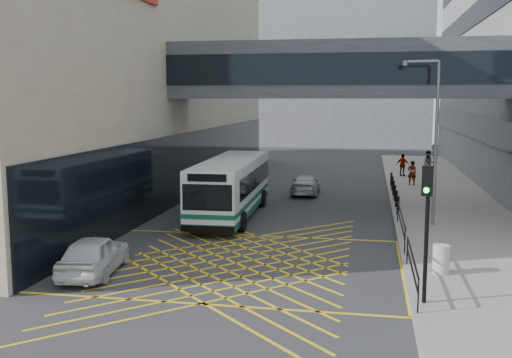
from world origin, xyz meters
The scene contains 18 objects.
ground centered at (0.00, 0.00, 0.00)m, with size 120.00×120.00×0.00m, color #333335.
building_whsmith centered at (-17.98, 16.00, 8.00)m, with size 24.17×42.00×16.00m.
building_far centered at (-2.00, 60.00, 9.00)m, with size 28.00×16.00×18.00m, color slate.
skybridge centered at (3.00, 12.00, 7.50)m, with size 20.00×4.10×3.00m.
pavement centered at (9.00, 15.00, 0.08)m, with size 6.00×54.00×0.16m, color gray.
box_junction centered at (0.00, 0.00, 0.00)m, with size 12.00×9.00×0.01m.
bus centered at (-2.15, 8.64, 1.57)m, with size 2.87×10.54×2.93m.
car_white centered at (-4.50, -2.23, 0.70)m, with size 1.79×4.39×1.40m, color silver.
car_dark centered at (-2.48, 8.34, 0.73)m, with size 1.84×4.69×1.47m, color black.
car_silver centered at (0.84, 16.40, 0.64)m, with size 1.74×4.13×1.28m, color #A0A1A8.
traffic_light centered at (6.37, -3.68, 2.77)m, with size 0.31×0.48×4.01m.
street_lamp centered at (7.56, 7.67, 4.49)m, with size 1.72×0.57×7.59m.
litter_bin centered at (7.20, -0.48, 0.65)m, with size 0.56×0.56×0.98m, color #ADA89E.
kerb_railings centered at (6.15, 1.78, 0.88)m, with size 0.05×12.54×1.00m.
bollards centered at (6.25, 15.00, 0.61)m, with size 0.14×10.14×0.90m.
pedestrian_a centered at (7.63, 20.68, 0.98)m, with size 0.65×0.47×1.64m, color gray.
pedestrian_b centered at (9.17, 25.53, 1.13)m, with size 0.95×0.55×1.94m, color gray.
pedestrian_c centered at (7.26, 25.34, 1.00)m, with size 0.99×0.48×1.68m, color gray.
Camera 1 is at (4.72, -20.89, 6.04)m, focal length 42.00 mm.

